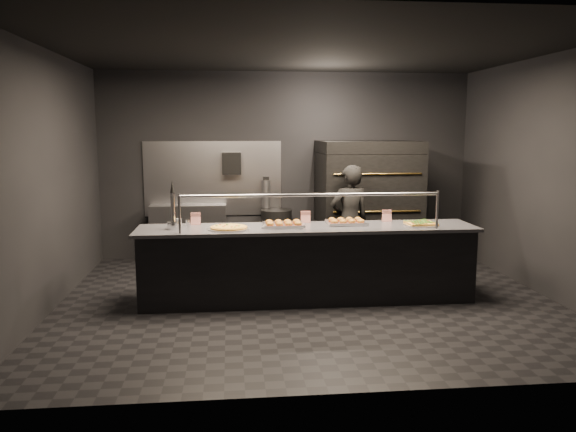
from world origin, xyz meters
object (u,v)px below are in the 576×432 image
object	(u,v)px
beer_tap	(173,215)
fire_extinguisher	(266,193)
worker	(349,221)
service_counter	(307,263)
slider_tray_a	(284,224)
square_pizza	(421,224)
pizza_oven	(367,202)
round_pizza	(229,228)
slider_tray_b	(346,222)
trash_bin	(276,235)
prep_shelf	(189,233)
towel_dispenser	(232,163)

from	to	relation	value
beer_tap	fire_extinguisher	bearing A→B (deg)	62.65
worker	service_counter	bearing A→B (deg)	42.44
slider_tray_a	worker	bearing A→B (deg)	45.83
service_counter	square_pizza	xyz separation A→B (m)	(1.40, -0.04, 0.47)
pizza_oven	slider_tray_a	xyz separation A→B (m)	(-1.49, -1.88, -0.02)
pizza_oven	round_pizza	world-z (taller)	pizza_oven
beer_tap	service_counter	bearing A→B (deg)	0.56
pizza_oven	fire_extinguisher	xyz separation A→B (m)	(-1.55, 0.50, 0.09)
slider_tray_b	trash_bin	bearing A→B (deg)	108.77
round_pizza	slider_tray_b	distance (m)	1.46
prep_shelf	slider_tray_a	world-z (taller)	slider_tray_a
beer_tap	square_pizza	size ratio (longest dim) A/B	1.34
prep_shelf	slider_tray_a	distance (m)	2.69
service_counter	beer_tap	size ratio (longest dim) A/B	7.07
service_counter	prep_shelf	size ratio (longest dim) A/B	3.42
prep_shelf	square_pizza	xyz separation A→B (m)	(3.00, -2.36, 0.49)
slider_tray_b	pizza_oven	bearing A→B (deg)	68.52
service_counter	square_pizza	size ratio (longest dim) A/B	9.49
towel_dispenser	fire_extinguisher	size ratio (longest dim) A/B	0.69
pizza_oven	towel_dispenser	xyz separation A→B (m)	(-2.10, 0.49, 0.58)
towel_dispenser	worker	world-z (taller)	towel_dispenser
pizza_oven	square_pizza	bearing A→B (deg)	-84.11
round_pizza	service_counter	bearing A→B (deg)	4.06
pizza_oven	worker	xyz separation A→B (m)	(-0.45, -0.81, -0.17)
service_counter	worker	size ratio (longest dim) A/B	2.57
pizza_oven	square_pizza	xyz separation A→B (m)	(0.20, -1.94, -0.03)
prep_shelf	beer_tap	world-z (taller)	beer_tap
fire_extinguisher	round_pizza	size ratio (longest dim) A/B	1.01
round_pizza	slider_tray_a	distance (m)	0.66
square_pizza	slider_tray_b	bearing A→B (deg)	169.97
round_pizza	fire_extinguisher	bearing A→B (deg)	76.34
prep_shelf	beer_tap	size ratio (longest dim) A/B	2.07
service_counter	round_pizza	world-z (taller)	service_counter
service_counter	pizza_oven	size ratio (longest dim) A/B	2.15
service_counter	slider_tray_a	world-z (taller)	service_counter
service_counter	pizza_oven	xyz separation A→B (m)	(1.20, 1.90, 0.50)
beer_tap	worker	xyz separation A→B (m)	(2.35, 1.11, -0.29)
towel_dispenser	square_pizza	bearing A→B (deg)	-46.57
round_pizza	worker	bearing A→B (deg)	34.35
slider_tray_b	trash_bin	xyz separation A→B (m)	(-0.70, 2.06, -0.54)
pizza_oven	worker	size ratio (longest dim) A/B	1.20
pizza_oven	worker	world-z (taller)	pizza_oven
pizza_oven	fire_extinguisher	bearing A→B (deg)	162.11
pizza_oven	towel_dispenser	world-z (taller)	pizza_oven
round_pizza	worker	distance (m)	2.06
beer_tap	pizza_oven	bearing A→B (deg)	34.38
slider_tray_b	worker	world-z (taller)	worker
fire_extinguisher	worker	world-z (taller)	worker
prep_shelf	trash_bin	world-z (taller)	prep_shelf
beer_tap	slider_tray_b	bearing A→B (deg)	3.71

